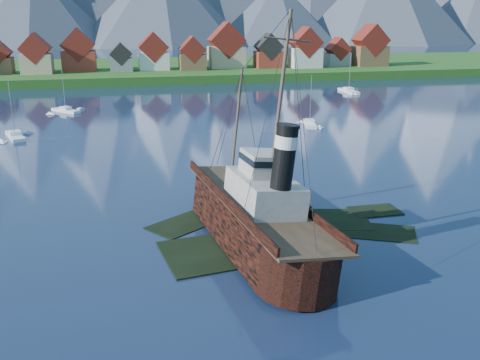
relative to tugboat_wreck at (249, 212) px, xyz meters
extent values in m
plane|color=#15223C|center=(2.46, -0.23, -3.21)|extent=(1400.00, 1400.00, 0.00)
cube|color=black|center=(-0.54, -2.23, -3.53)|extent=(19.08, 11.42, 1.00)
cube|color=black|center=(8.46, 3.77, -3.59)|extent=(15.15, 9.76, 1.00)
cube|color=black|center=(4.46, 8.77, -3.49)|extent=(11.45, 9.06, 1.00)
cube|color=black|center=(14.46, -1.23, -3.63)|extent=(10.27, 8.34, 1.00)
cube|color=black|center=(-6.54, 5.77, -3.61)|extent=(9.42, 8.68, 1.00)
cube|color=black|center=(17.46, 4.77, -3.56)|extent=(6.00, 4.00, 1.00)
cube|color=#1C4614|center=(2.46, 169.77, -3.21)|extent=(600.00, 80.00, 3.20)
cube|color=#3F3D38|center=(2.46, 131.77, -3.21)|extent=(600.00, 2.50, 2.00)
cube|color=tan|center=(-40.54, 149.77, 3.19)|extent=(10.50, 9.00, 6.80)
cube|color=maroon|center=(-40.54, 149.77, 8.48)|extent=(10.69, 9.18, 10.69)
cube|color=maroon|center=(-26.54, 155.77, 3.39)|extent=(12.00, 8.50, 7.20)
cube|color=maroon|center=(-26.54, 155.77, 9.15)|extent=(12.22, 8.67, 12.22)
cube|color=slate|center=(-11.54, 150.77, 2.19)|extent=(8.00, 7.00, 4.80)
cube|color=black|center=(-11.54, 150.77, 6.03)|extent=(8.15, 7.14, 8.15)
cube|color=beige|center=(0.46, 153.77, 2.99)|extent=(11.00, 9.50, 6.40)
cube|color=maroon|center=(0.46, 153.77, 8.17)|extent=(11.20, 9.69, 11.20)
cube|color=brown|center=(14.46, 149.77, 2.69)|extent=(9.50, 8.00, 5.80)
cube|color=maroon|center=(14.46, 149.77, 7.30)|extent=(9.67, 8.16, 9.67)
cube|color=tan|center=(28.46, 154.77, 3.79)|extent=(13.50, 10.00, 8.00)
cube|color=maroon|center=(28.46, 154.77, 10.22)|extent=(13.75, 10.20, 13.75)
cube|color=maroon|center=(44.46, 151.77, 2.89)|extent=(10.00, 8.50, 6.20)
cube|color=black|center=(44.46, 151.77, 7.79)|extent=(10.18, 8.67, 10.18)
cube|color=beige|center=(58.46, 148.77, 3.54)|extent=(11.50, 9.00, 7.50)
cube|color=maroon|center=(58.46, 148.77, 9.36)|extent=(11.71, 9.18, 11.71)
cube|color=slate|center=(73.46, 152.77, 2.29)|extent=(9.00, 7.50, 5.00)
cube|color=maroon|center=(73.46, 152.77, 6.41)|extent=(9.16, 7.65, 9.16)
cube|color=brown|center=(86.46, 150.77, 3.69)|extent=(12.50, 10.00, 7.80)
cube|color=maroon|center=(86.46, 150.77, 9.84)|extent=(12.73, 10.20, 12.73)
cone|color=#2D333D|center=(-67.54, 373.77, 23.79)|extent=(120.00, 120.00, 58.00)
cone|color=#2D333D|center=(22.46, 368.77, 27.79)|extent=(136.00, 136.00, 66.00)
cone|color=#2D333D|center=(112.46, 372.77, 19.79)|extent=(110.00, 110.00, 50.00)
cone|color=#2D333D|center=(292.46, 370.77, 24.79)|extent=(124.00, 124.00, 60.00)
cube|color=black|center=(0.00, -1.61, -0.81)|extent=(7.50, 21.61, 4.50)
cone|color=black|center=(0.00, 12.41, -0.81)|extent=(7.50, 7.50, 7.50)
cylinder|color=black|center=(0.00, -12.41, -0.81)|extent=(7.50, 7.50, 4.50)
cube|color=#4C3826|center=(0.00, -1.61, 1.55)|extent=(7.35, 28.51, 0.27)
cube|color=black|center=(-3.60, -1.61, 2.03)|extent=(0.21, 27.61, 0.96)
cube|color=black|center=(3.60, -1.61, 2.03)|extent=(0.21, 27.61, 0.96)
cube|color=#ADA89E|center=(0.00, -3.22, 3.16)|extent=(5.57, 9.11, 3.22)
cube|color=#ADA89E|center=(0.00, -2.15, 5.95)|extent=(3.86, 4.29, 2.36)
cylinder|color=black|center=(0.00, -6.75, 7.77)|extent=(2.04, 2.04, 6.00)
cylinder|color=silver|center=(0.00, -6.75, 9.27)|extent=(2.14, 2.14, 1.18)
cylinder|color=#473828|center=(0.00, 6.97, 8.09)|extent=(0.30, 0.30, 12.86)
cylinder|color=#473828|center=(0.00, -4.29, 14.09)|extent=(0.34, 0.34, 13.94)
cube|color=white|center=(-33.60, 58.05, -3.11)|extent=(5.27, 9.75, 1.20)
cube|color=white|center=(-33.60, 58.05, -2.16)|extent=(2.83, 3.18, 0.70)
cylinder|color=gray|center=(-33.60, 58.05, 2.69)|extent=(0.14, 0.14, 10.39)
cube|color=white|center=(-26.21, 85.60, -3.11)|extent=(7.52, 7.97, 1.17)
cube|color=white|center=(-26.21, 85.60, -2.18)|extent=(3.08, 3.12, 0.68)
cylinder|color=gray|center=(-26.21, 85.60, 2.54)|extent=(0.14, 0.14, 10.14)
cube|color=white|center=(27.49, 56.68, -3.11)|extent=(3.85, 8.58, 1.18)
cube|color=white|center=(27.49, 56.68, -2.18)|extent=(2.30, 2.67, 0.69)
cylinder|color=gray|center=(27.49, 56.68, 2.57)|extent=(0.14, 0.14, 10.19)
cube|color=white|center=(56.42, 101.79, -3.10)|extent=(2.79, 10.85, 1.30)
cube|color=white|center=(56.42, 101.79, -2.07)|extent=(2.41, 3.05, 0.76)
cylinder|color=gray|center=(56.42, 101.79, 3.18)|extent=(0.15, 0.15, 11.27)
camera|label=1|loc=(-12.84, -52.63, 20.72)|focal=40.00mm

